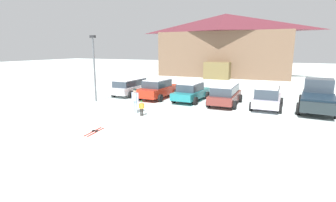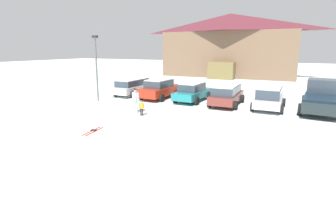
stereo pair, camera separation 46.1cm
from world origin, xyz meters
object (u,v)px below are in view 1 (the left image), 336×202
parked_red_sedan (158,89)px  parked_maroon_van (225,94)px  lamp_post (94,65)px  skier_child_in_orange_jacket (142,107)px  parked_white_suv (131,86)px  pickup_truck (318,96)px  skier_adult_in_blue_parka (135,99)px  parked_silver_wagon (267,97)px  pair_of_skis (95,132)px  ski_lodge (224,45)px  parked_teal_hatchback (191,92)px

parked_red_sedan → parked_maroon_van: bearing=-2.5°
parked_red_sedan → lamp_post: size_ratio=0.91×
parked_red_sedan → skier_child_in_orange_jacket: 6.26m
parked_white_suv → pickup_truck: pickup_truck is taller
skier_child_in_orange_jacket → skier_adult_in_blue_parka: (-0.76, 0.46, 0.38)m
skier_child_in_orange_jacket → parked_red_sedan: bearing=107.3°
parked_silver_wagon → skier_child_in_orange_jacket: (-7.16, -5.74, -0.32)m
parked_white_suv → pair_of_skis: (4.39, -10.24, -0.81)m
skier_adult_in_blue_parka → ski_lodge: bearing=90.7°
ski_lodge → pair_of_skis: size_ratio=12.69×
ski_lodge → pickup_truck: (11.51, -20.49, -3.82)m
parked_maroon_van → lamp_post: lamp_post is taller
parked_maroon_van → lamp_post: size_ratio=0.86×
ski_lodge → parked_red_sedan: 21.55m
ski_lodge → parked_white_suv: 21.55m
skier_child_in_orange_jacket → skier_adult_in_blue_parka: bearing=149.1°
parked_maroon_van → skier_adult_in_blue_parka: (-4.86, -5.25, 0.09)m
parked_white_suv → lamp_post: 4.46m
parked_white_suv → skier_adult_in_blue_parka: skier_adult_in_blue_parka is taller
parked_red_sedan → parked_silver_wagon: 9.02m
parked_teal_hatchback → parked_silver_wagon: parked_silver_wagon is taller
parked_silver_wagon → pair_of_skis: (-7.69, -9.68, -0.86)m
skier_child_in_orange_jacket → parked_white_suv: bearing=128.0°
parked_teal_hatchback → parked_maroon_van: bearing=-5.6°
ski_lodge → lamp_post: 25.14m
parked_red_sedan → skier_adult_in_blue_parka: (1.09, -5.51, 0.09)m
parked_red_sedan → pickup_truck: (12.27, 0.67, 0.15)m
pair_of_skis → parked_red_sedan: bearing=97.6°
pickup_truck → lamp_post: lamp_post is taller
parked_white_suv → lamp_post: size_ratio=0.88×
parked_red_sedan → skier_adult_in_blue_parka: bearing=-78.8°
pair_of_skis → lamp_post: bearing=129.5°
pickup_truck → lamp_post: size_ratio=1.13×
parked_white_suv → skier_adult_in_blue_parka: size_ratio=2.80×
pickup_truck → lamp_post: (-16.27, -4.12, 2.01)m
parked_teal_hatchback → lamp_post: (-7.04, -3.47, 2.21)m
parked_white_suv → skier_child_in_orange_jacket: bearing=-52.0°
parked_silver_wagon → pair_of_skis: size_ratio=2.62×
lamp_post → ski_lodge: bearing=79.0°
parked_silver_wagon → skier_adult_in_blue_parka: 9.53m
ski_lodge → pair_of_skis: (0.56, -31.07, -4.79)m
parked_white_suv → parked_red_sedan: bearing=-6.2°
parked_teal_hatchback → pair_of_skis: 10.10m
skier_adult_in_blue_parka → pair_of_skis: skier_adult_in_blue_parka is taller
ski_lodge → parked_silver_wagon: bearing=-68.9°
pickup_truck → parked_maroon_van: bearing=-171.6°
pair_of_skis → parked_white_suv: bearing=113.2°
parked_maroon_van → pair_of_skis: parked_maroon_van is taller
parked_red_sedan → parked_silver_wagon: parked_red_sedan is taller
skier_child_in_orange_jacket → parked_teal_hatchback: bearing=78.8°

